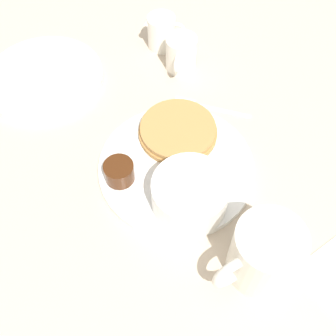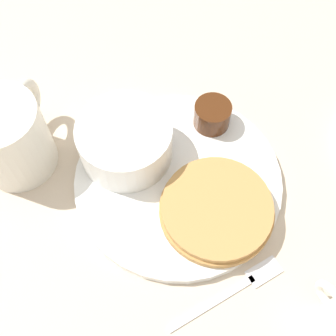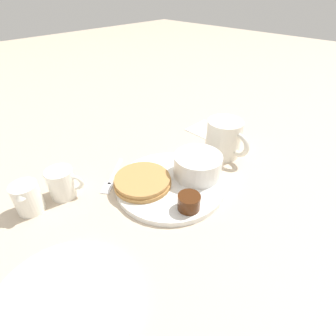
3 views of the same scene
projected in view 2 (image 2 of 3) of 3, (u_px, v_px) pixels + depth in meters
ground_plane at (178, 182)px, 0.50m from camera, size 4.00×4.00×0.00m
plate at (178, 180)px, 0.49m from camera, size 0.24×0.24×0.01m
pancake_stack at (217, 209)px, 0.46m from camera, size 0.13×0.13×0.02m
bowl at (125, 140)px, 0.48m from camera, size 0.11×0.11×0.05m
syrup_cup at (212, 115)px, 0.51m from camera, size 0.04×0.04×0.03m
butter_ramekin at (121, 131)px, 0.50m from camera, size 0.05×0.05×0.05m
coffee_mug at (10, 137)px, 0.47m from camera, size 0.12×0.09×0.10m
fork at (239, 287)px, 0.44m from camera, size 0.09×0.12×0.00m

